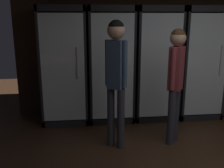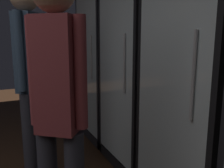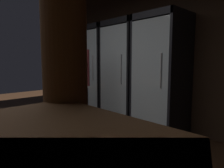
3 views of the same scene
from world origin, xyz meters
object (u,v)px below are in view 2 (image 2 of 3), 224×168
(cooler_far_left, at_px, (114,65))
(shopper_near, at_px, (29,60))
(cooler_left, at_px, (148,71))
(shopper_far, at_px, (58,92))
(cooler_center, at_px, (211,84))

(cooler_far_left, height_order, shopper_near, cooler_far_left)
(cooler_far_left, xyz_separation_m, shopper_near, (0.74, -1.13, 0.16))
(shopper_near, bearing_deg, cooler_left, 87.62)
(cooler_far_left, distance_m, cooler_left, 0.79)
(cooler_left, xyz_separation_m, shopper_far, (0.78, -1.09, 0.05))
(cooler_far_left, distance_m, shopper_far, 1.91)
(cooler_center, bearing_deg, cooler_left, -179.99)
(shopper_near, distance_m, shopper_far, 0.84)
(cooler_center, distance_m, shopper_near, 1.42)
(cooler_left, relative_size, cooler_center, 1.00)
(shopper_near, xyz_separation_m, shopper_far, (0.83, 0.04, -0.11))
(cooler_far_left, bearing_deg, shopper_far, -34.77)
(cooler_left, bearing_deg, shopper_near, -92.38)
(cooler_center, bearing_deg, shopper_far, -90.23)
(cooler_center, bearing_deg, shopper_near, -126.39)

